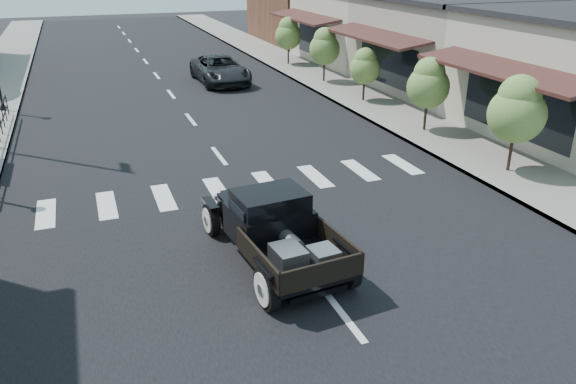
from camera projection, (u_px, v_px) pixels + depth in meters
name	position (u px, v px, depth m)	size (l,w,h in m)	color
ground	(289.00, 246.00, 13.68)	(120.00, 120.00, 0.00)	black
road	(178.00, 104.00, 26.61)	(14.00, 80.00, 0.02)	black
road_markings	(201.00, 133.00, 22.30)	(12.00, 60.00, 0.06)	silver
sidewalk_right	(341.00, 88.00, 29.31)	(3.00, 80.00, 0.15)	gray
storefront_mid	(473.00, 45.00, 28.82)	(10.00, 9.00, 4.50)	#A09486
storefront_far	(386.00, 25.00, 36.58)	(10.00, 9.00, 4.50)	beige
small_tree_a	(515.00, 126.00, 17.48)	(1.77, 1.77, 2.95)	olive
small_tree_b	(427.00, 95.00, 21.68)	(1.64, 1.64, 2.73)	olive
small_tree_c	(364.00, 75.00, 26.24)	(1.41, 1.41, 2.35)	olive
small_tree_d	(324.00, 55.00, 30.17)	(1.64, 1.64, 2.74)	olive
small_tree_e	(288.00, 41.00, 34.97)	(1.64, 1.64, 2.73)	olive
hotrod_pickup	(274.00, 228.00, 12.72)	(2.26, 4.85, 1.68)	black
second_car	(220.00, 70.00, 30.58)	(2.42, 5.26, 1.46)	black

